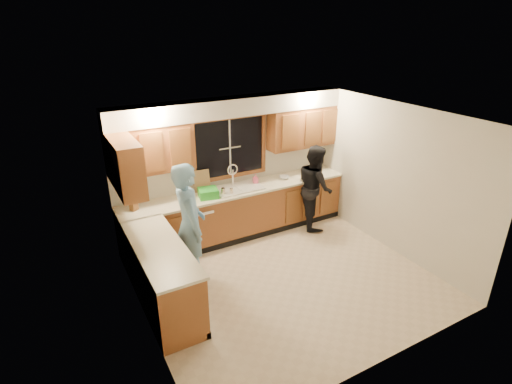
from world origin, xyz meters
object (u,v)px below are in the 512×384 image
stove (175,300)px  dish_crate (208,193)px  man (190,226)px  dishwasher (195,226)px  bowl (284,177)px  woman (315,187)px  soap_bottle (255,179)px  knife_block (134,204)px  sink (238,192)px

stove → dish_crate: (1.21, 1.74, 0.54)m
man → dishwasher: bearing=-16.2°
dish_crate → bowl: bearing=3.3°
dishwasher → woman: woman is taller
dish_crate → soap_bottle: size_ratio=1.66×
stove → knife_block: size_ratio=4.43×
soap_bottle → bowl: bearing=-2.8°
sink → man: bearing=-142.6°
bowl → woman: bearing=-40.1°
dishwasher → dish_crate: 0.64m
knife_block → dish_crate: knife_block is taller
sink → dish_crate: (-0.59, -0.08, 0.13)m
dish_crate → soap_bottle: 0.98m
stove → dish_crate: bearing=55.3°
dishwasher → knife_block: size_ratio=4.04×
stove → woman: 3.56m
dishwasher → dish_crate: (0.26, -0.07, 0.58)m
knife_block → dish_crate: size_ratio=0.65×
woman → dish_crate: (-2.02, 0.28, 0.19)m
stove → soap_bottle: bearing=40.5°
stove → knife_block: knife_block is taller
dish_crate → dishwasher: bearing=165.4°
woman → bowl: (-0.45, 0.37, 0.14)m
stove → bowl: bearing=33.4°
sink → woman: bearing=-14.3°
knife_block → bowl: knife_block is taller
dishwasher → sink: bearing=1.0°
stove → woman: size_ratio=0.56×
stove → man: man is taller
sink → bowl: sink is taller
stove → dish_crate: 2.19m
stove → knife_block: 1.94m
dishwasher → soap_bottle: size_ratio=4.31×
dish_crate → woman: bearing=-8.0°
stove → soap_bottle: size_ratio=4.73×
dishwasher → bowl: (1.83, 0.02, 0.53)m
dish_crate → bowl: (1.58, 0.09, -0.05)m
dishwasher → soap_bottle: bearing=2.5°
man → bowl: 2.43m
dishwasher → knife_block: 1.14m
soap_bottle → sink: bearing=-174.2°
sink → soap_bottle: 0.41m
dishwasher → bowl: size_ratio=4.19×
woman → dish_crate: bearing=100.6°
dishwasher → dish_crate: bearing=-14.6°
knife_block → soap_bottle: bearing=-34.3°
man → bowl: size_ratio=9.71×
dishwasher → stove: stove is taller
sink → man: (-1.25, -0.96, 0.09)m
man → woman: size_ratio=1.19×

